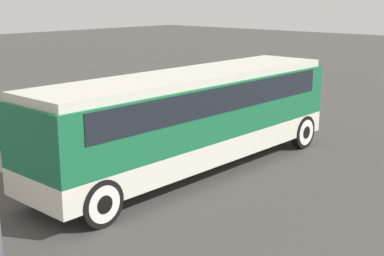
# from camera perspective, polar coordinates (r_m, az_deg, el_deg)

# --- Properties ---
(ground_plane) EXTENTS (120.00, 120.00, 0.00)m
(ground_plane) POSITION_cam_1_polar(r_m,az_deg,el_deg) (16.24, 0.00, -4.65)
(ground_plane) COLOR #423F3D
(tour_bus) EXTENTS (10.91, 2.55, 3.01)m
(tour_bus) POSITION_cam_1_polar(r_m,az_deg,el_deg) (15.83, 0.23, 1.73)
(tour_bus) COLOR silver
(tour_bus) RESTS_ON ground_plane
(parked_car_mid) EXTENTS (4.78, 1.82, 1.32)m
(parked_car_mid) POSITION_cam_1_polar(r_m,az_deg,el_deg) (21.41, -10.18, 1.54)
(parked_car_mid) COLOR black
(parked_car_mid) RESTS_ON ground_plane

